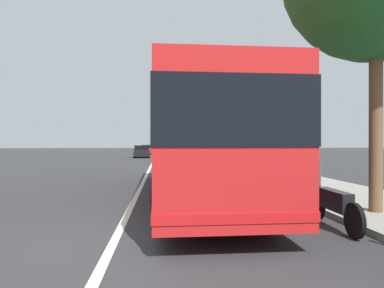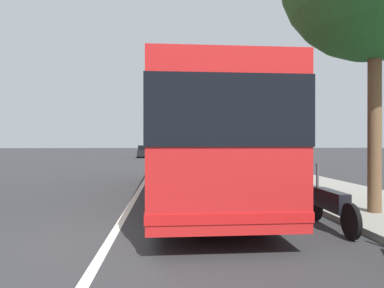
% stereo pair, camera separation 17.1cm
% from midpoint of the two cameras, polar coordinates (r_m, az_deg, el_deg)
% --- Properties ---
extents(ground_plane, '(220.00, 220.00, 0.00)m').
position_cam_midpoint_polar(ground_plane, '(6.60, -12.40, -14.93)').
color(ground_plane, '#2D2D30').
extents(sidewalk_curb, '(110.00, 3.60, 0.14)m').
position_cam_midpoint_polar(sidewalk_curb, '(17.29, 14.62, -5.29)').
color(sidewalk_curb, gray).
rests_on(sidewalk_curb, ground).
extents(lane_divider_line, '(110.00, 0.16, 0.01)m').
position_cam_midpoint_polar(lane_divider_line, '(16.42, -7.30, -5.81)').
color(lane_divider_line, silver).
rests_on(lane_divider_line, ground).
extents(coach_bus, '(12.50, 2.74, 3.16)m').
position_cam_midpoint_polar(coach_bus, '(11.32, 0.66, 0.69)').
color(coach_bus, red).
rests_on(coach_bus, ground).
extents(motorcycle_by_tree, '(2.21, 0.26, 1.27)m').
position_cam_midpoint_polar(motorcycle_by_tree, '(7.66, 22.33, -9.12)').
color(motorcycle_by_tree, black).
rests_on(motorcycle_by_tree, ground).
extents(car_ahead_same_lane, '(4.47, 2.10, 1.42)m').
position_cam_midpoint_polar(car_ahead_same_lane, '(41.60, -7.57, -1.25)').
color(car_ahead_same_lane, black).
rests_on(car_ahead_same_lane, ground).
extents(car_side_street, '(4.12, 2.01, 1.42)m').
position_cam_midpoint_polar(car_side_street, '(52.81, -6.57, -0.92)').
color(car_side_street, red).
rests_on(car_side_street, ground).
extents(car_behind_bus, '(4.03, 2.06, 1.42)m').
position_cam_midpoint_polar(car_behind_bus, '(35.74, -2.90, -1.47)').
color(car_behind_bus, black).
rests_on(car_behind_bus, ground).
extents(roadside_tree_mid_block, '(2.67, 2.67, 6.56)m').
position_cam_midpoint_polar(roadside_tree_mid_block, '(23.55, 9.65, 8.60)').
color(roadside_tree_mid_block, brown).
rests_on(roadside_tree_mid_block, ground).
extents(utility_pole, '(0.23, 0.23, 7.64)m').
position_cam_midpoint_polar(utility_pole, '(22.73, 9.04, 5.49)').
color(utility_pole, slate).
rests_on(utility_pole, ground).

